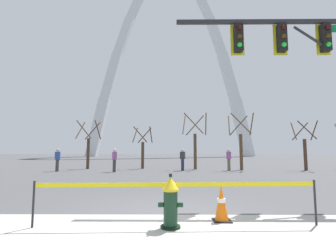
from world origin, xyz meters
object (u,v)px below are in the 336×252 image
object	(u,v)px
traffic_signal_gantry	(316,61)
pedestrian_near_trees	(229,159)
traffic_cone_by_hydrant	(221,203)
pedestrian_walking_right	(183,159)
pedestrian_walking_left	(57,160)
pedestrian_standing_center	(114,160)
monument_arch	(170,71)
fire_hydrant	(171,202)

from	to	relation	value
traffic_signal_gantry	pedestrian_near_trees	world-z (taller)	traffic_signal_gantry
traffic_cone_by_hydrant	pedestrian_walking_right	bearing A→B (deg)	90.62
traffic_signal_gantry	pedestrian_walking_left	distance (m)	16.39
pedestrian_standing_center	pedestrian_walking_right	size ratio (longest dim) A/B	1.00
monument_arch	pedestrian_standing_center	distance (m)	54.36
pedestrian_near_trees	monument_arch	bearing A→B (deg)	95.24
fire_hydrant	pedestrian_near_trees	world-z (taller)	pedestrian_near_trees
traffic_cone_by_hydrant	pedestrian_walking_left	world-z (taller)	pedestrian_walking_left
pedestrian_walking_left	pedestrian_walking_right	world-z (taller)	same
traffic_cone_by_hydrant	pedestrian_walking_left	size ratio (longest dim) A/B	0.46
pedestrian_standing_center	pedestrian_walking_right	world-z (taller)	same
monument_arch	pedestrian_standing_center	xyz separation A→B (m)	(-3.68, -49.34, -22.53)
monument_arch	pedestrian_standing_center	size ratio (longest dim) A/B	34.14
pedestrian_standing_center	fire_hydrant	bearing A→B (deg)	-72.93
fire_hydrant	traffic_cone_by_hydrant	world-z (taller)	fire_hydrant
traffic_signal_gantry	pedestrian_walking_right	distance (m)	11.81
traffic_signal_gantry	pedestrian_walking_left	bearing A→B (deg)	141.86
pedestrian_standing_center	traffic_signal_gantry	bearing A→B (deg)	-48.00
fire_hydrant	pedestrian_walking_right	xyz separation A→B (m)	(0.89, 13.67, 0.35)
pedestrian_standing_center	pedestrian_walking_left	bearing A→B (deg)	173.38
pedestrian_near_trees	traffic_signal_gantry	bearing A→B (deg)	-87.88
pedestrian_walking_left	pedestrian_walking_right	bearing A→B (deg)	4.83
pedestrian_walking_left	pedestrian_near_trees	world-z (taller)	same
pedestrian_walking_left	traffic_cone_by_hydrant	bearing A→B (deg)	-54.23
fire_hydrant	pedestrian_standing_center	size ratio (longest dim) A/B	0.62
traffic_cone_by_hydrant	pedestrian_near_trees	bearing A→B (deg)	76.27
pedestrian_near_trees	pedestrian_walking_left	bearing A→B (deg)	-176.47
pedestrian_near_trees	pedestrian_standing_center	bearing A→B (deg)	-171.33
traffic_cone_by_hydrant	traffic_signal_gantry	xyz separation A→B (m)	(3.62, 2.57, 3.91)
fire_hydrant	pedestrian_walking_left	world-z (taller)	pedestrian_walking_left
pedestrian_walking_left	monument_arch	bearing A→B (deg)	80.93
monument_arch	pedestrian_walking_right	bearing A→B (deg)	-88.76
traffic_signal_gantry	pedestrian_standing_center	xyz separation A→B (m)	(-8.48, 9.42, -3.45)
monument_arch	pedestrian_walking_left	world-z (taller)	monument_arch
monument_arch	pedestrian_near_trees	xyz separation A→B (m)	(4.41, -48.11, -22.53)
pedestrian_walking_left	traffic_signal_gantry	bearing A→B (deg)	-38.14
traffic_cone_by_hydrant	traffic_signal_gantry	distance (m)	5.92
traffic_signal_gantry	monument_arch	bearing A→B (deg)	94.67
pedestrian_near_trees	fire_hydrant	bearing A→B (deg)	-107.31
monument_arch	pedestrian_walking_right	distance (m)	53.14
traffic_cone_by_hydrant	fire_hydrant	bearing A→B (deg)	-155.99
fire_hydrant	pedestrian_near_trees	distance (m)	14.33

